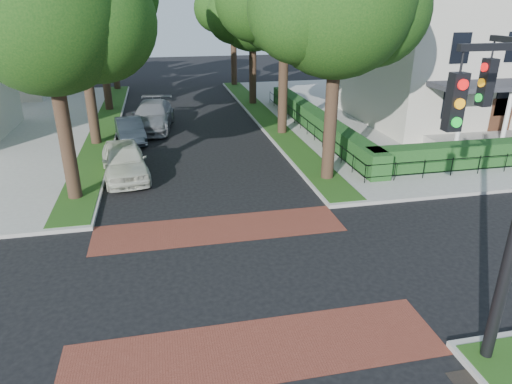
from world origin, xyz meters
TOP-DOWN VIEW (x-y plane):
  - ground at (0.00, 0.00)m, footprint 120.00×120.00m
  - sidewalk_ne at (19.50, 19.00)m, footprint 30.00×30.00m
  - crosswalk_far at (0.00, 3.20)m, footprint 9.00×2.20m
  - crosswalk_near at (0.00, -3.20)m, footprint 9.00×2.20m
  - storm_drain at (4.30, -5.00)m, footprint 0.65×0.45m
  - grass_strip_ne at (5.40, 19.10)m, footprint 1.60×29.80m
  - grass_strip_nw at (-5.40, 19.10)m, footprint 1.60×29.80m
  - tree_right_near at (5.60, 7.24)m, footprint 7.75×6.67m
  - tree_right_far at (5.60, 24.22)m, footprint 7.25×6.23m
  - tree_right_back at (5.60, 33.23)m, footprint 7.50×6.45m
  - tree_left_near at (-5.40, 7.23)m, footprint 7.50×6.45m
  - tree_left_far at (-5.40, 24.22)m, footprint 7.00×6.02m
  - tree_left_back at (-5.40, 33.24)m, footprint 7.75×6.66m
  - hedge_main_road at (7.70, 15.00)m, footprint 1.00×18.00m
  - fence_main_road at (6.90, 15.00)m, footprint 0.06×18.00m
  - house_victorian at (17.51, 15.92)m, footprint 13.00×13.05m
  - parked_car_front at (-3.60, 9.40)m, footprint 2.58×5.07m
  - parked_car_middle at (-3.60, 15.38)m, footprint 2.06×4.33m
  - parked_car_rear at (-2.30, 18.11)m, footprint 3.14×6.18m

SIDE VIEW (x-z plane):
  - ground at x=0.00m, z-range 0.00..0.00m
  - crosswalk_far at x=0.00m, z-range 0.00..0.01m
  - crosswalk_near at x=0.00m, z-range 0.00..0.01m
  - storm_drain at x=4.30m, z-range 0.00..0.01m
  - sidewalk_ne at x=19.50m, z-range 0.00..0.15m
  - grass_strip_ne at x=5.40m, z-range 0.15..0.17m
  - grass_strip_nw at x=-5.40m, z-range 0.15..0.17m
  - fence_main_road at x=6.90m, z-range 0.15..1.05m
  - parked_car_middle at x=-3.60m, z-range 0.00..1.37m
  - hedge_main_road at x=7.70m, z-range 0.15..1.35m
  - parked_car_front at x=-3.60m, z-range 0.00..1.65m
  - parked_car_rear at x=-2.30m, z-range 0.00..1.72m
  - house_victorian at x=17.51m, z-range -0.22..12.26m
  - tree_right_far at x=5.60m, z-range 2.04..11.78m
  - tree_left_far at x=-5.40m, z-range 2.19..12.05m
  - tree_right_back at x=5.60m, z-range 2.17..12.37m
  - tree_left_near at x=-5.40m, z-range 2.17..12.37m
  - tree_left_back at x=-5.40m, z-range 2.19..12.63m
  - tree_right_near at x=5.60m, z-range 2.30..12.96m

